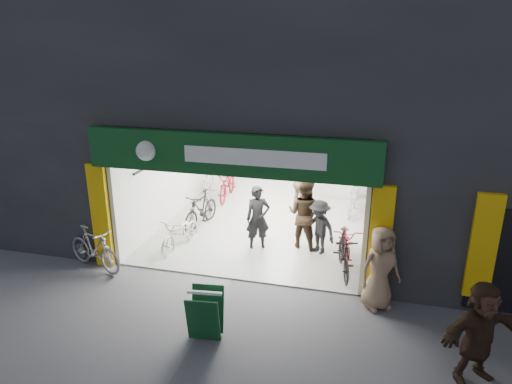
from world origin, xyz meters
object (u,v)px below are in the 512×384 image
at_px(bike_right_front, 344,254).
at_px(pedestrian_near, 380,268).
at_px(parked_bike, 94,248).
at_px(sandwich_board, 205,313).
at_px(bike_left_front, 181,233).

distance_m(bike_right_front, pedestrian_near, 1.54).
relative_size(parked_bike, sandwich_board, 1.90).
relative_size(bike_right_front, parked_bike, 0.96).
bearing_deg(parked_bike, bike_left_front, -25.01).
distance_m(parked_bike, pedestrian_near, 6.68).
bearing_deg(bike_right_front, sandwich_board, -137.31).
distance_m(bike_left_front, parked_bike, 2.22).
relative_size(bike_left_front, sandwich_board, 1.80).
distance_m(bike_right_front, sandwich_board, 3.90).
bearing_deg(sandwich_board, parked_bike, 145.14).
bearing_deg(bike_left_front, sandwich_board, -50.09).
bearing_deg(bike_right_front, pedestrian_near, -68.36).
bearing_deg(bike_left_front, bike_right_front, 5.91).
height_order(bike_right_front, sandwich_board, bike_right_front).
bearing_deg(parked_bike, pedestrian_near, -70.03).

